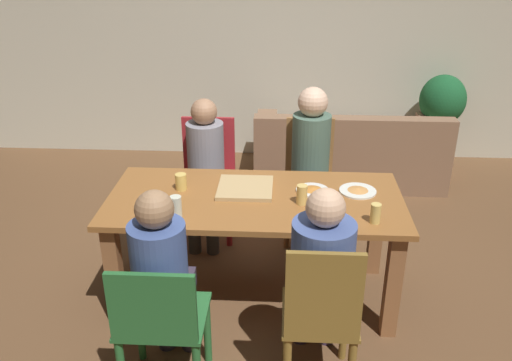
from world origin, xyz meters
TOP-DOWN VIEW (x-y plane):
  - ground_plane at (0.00, 0.00)m, footprint 20.00×20.00m
  - back_wall at (0.00, 2.70)m, footprint 6.41×0.12m
  - dining_table at (0.00, 0.00)m, footprint 1.88×0.86m
  - chair_0 at (0.38, 0.92)m, footprint 0.40×0.45m
  - person_0 at (0.38, 0.78)m, footprint 0.29×0.46m
  - chair_1 at (0.38, -0.85)m, footprint 0.39×0.42m
  - person_1 at (0.38, -0.70)m, footprint 0.32×0.53m
  - chair_2 at (-0.43, -0.90)m, footprint 0.45×0.42m
  - person_2 at (-0.43, -0.76)m, footprint 0.29×0.48m
  - chair_3 at (-0.43, 0.89)m, footprint 0.44×0.39m
  - person_3 at (-0.43, 0.74)m, footprint 0.29×0.47m
  - pizza_box_0 at (-0.07, 0.11)m, footprint 0.36×0.36m
  - plate_0 at (-0.57, -0.17)m, footprint 0.21×0.21m
  - plate_1 at (0.37, 0.11)m, footprint 0.22×0.22m
  - plate_2 at (0.66, 0.12)m, footprint 0.24×0.24m
  - drinking_glass_0 at (-0.44, -0.31)m, footprint 0.07×0.07m
  - drinking_glass_1 at (0.71, -0.29)m, footprint 0.06×0.06m
  - drinking_glass_2 at (-0.49, 0.09)m, footprint 0.07×0.07m
  - drinking_glass_3 at (0.29, -0.07)m, footprint 0.07×0.07m
  - couch at (0.82, 1.97)m, footprint 1.85×0.83m
  - potted_plant at (1.77, 2.34)m, footprint 0.46×0.46m

SIDE VIEW (x-z plane):
  - ground_plane at x=0.00m, z-range 0.00..0.00m
  - couch at x=0.82m, z-range -0.10..0.65m
  - chair_2 at x=-0.43m, z-range 0.05..0.90m
  - chair_0 at x=0.38m, z-range 0.02..0.97m
  - chair_3 at x=-0.43m, z-range 0.02..0.98m
  - chair_1 at x=0.38m, z-range 0.03..0.99m
  - potted_plant at x=1.77m, z-range 0.13..1.12m
  - dining_table at x=0.00m, z-range 0.25..1.01m
  - person_3 at x=-0.43m, z-range 0.10..1.26m
  - person_2 at x=-0.43m, z-range 0.10..1.28m
  - person_1 at x=0.38m, z-range 0.10..1.29m
  - person_0 at x=0.38m, z-range 0.11..1.37m
  - plate_0 at x=-0.57m, z-range 0.75..0.78m
  - plate_2 at x=0.66m, z-range 0.75..0.78m
  - plate_1 at x=0.37m, z-range 0.75..0.78m
  - pizza_box_0 at x=-0.07m, z-range 0.75..0.78m
  - drinking_glass_2 at x=-0.49m, z-range 0.75..0.86m
  - drinking_glass_1 at x=0.71m, z-range 0.75..0.87m
  - drinking_glass_3 at x=0.29m, z-range 0.75..0.88m
  - drinking_glass_0 at x=-0.44m, z-range 0.75..0.90m
  - back_wall at x=0.00m, z-range 0.00..2.74m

